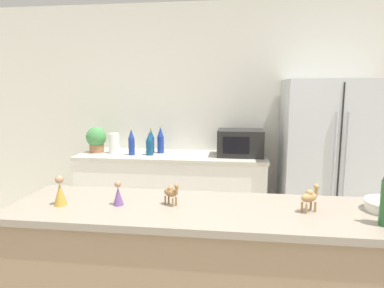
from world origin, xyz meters
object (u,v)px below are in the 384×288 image
Objects in this scene: refrigerator at (329,163)px; paper_towel_roll at (114,143)px; potted_plant at (96,139)px; camel_figurine at (171,192)px; camel_figurine_second at (310,196)px; back_bottle_2 at (161,140)px; back_bottle_0 at (150,144)px; back_bottle_3 at (151,141)px; microwave at (240,143)px; wise_man_figurine_purple at (60,192)px; wise_man_figurine_crimson at (118,195)px; back_bottle_1 at (131,142)px.

paper_towel_roll is at bearing 178.66° from refrigerator.
potted_plant is 2.33m from camel_figurine.
back_bottle_2 is at bearing 120.60° from camel_figurine_second.
potted_plant is at bearing 173.81° from paper_towel_roll.
potted_plant is 0.96× the size of back_bottle_2.
back_bottle_0 is 1.91× the size of camel_figurine_second.
potted_plant is 0.22m from paper_towel_roll.
back_bottle_3 is at bearing 107.08° from camel_figurine.
camel_figurine_second is at bearing -55.70° from back_bottle_0.
microwave reaches higher than paper_towel_roll.
refrigerator is 1.88m from back_bottle_0.
wise_man_figurine_purple is (-1.83, -1.97, 0.22)m from refrigerator.
back_bottle_0 is (-1.87, -0.01, 0.16)m from refrigerator.
refrigerator reaches higher than wise_man_figurine_purple.
potted_plant is 2.22× the size of wise_man_figurine_crimson.
wise_man_figurine_purple is (-0.94, -2.05, 0.04)m from microwave.
refrigerator is 2.70m from wise_man_figurine_purple.
camel_figurine_second is (-0.58, -1.90, 0.23)m from refrigerator.
microwave is at bearing 0.17° from potted_plant.
wise_man_figurine_purple reaches higher than camel_figurine_second.
wise_man_figurine_purple is at bearing -133.00° from refrigerator.
back_bottle_1 reaches higher than camel_figurine_second.
camel_figurine_second is (0.32, -1.98, 0.05)m from microwave.
back_bottle_1 is at bearing -19.70° from paper_towel_roll.
wise_man_figurine_purple reaches higher than paper_towel_roll.
back_bottle_2 is 2.09m from wise_man_figurine_purple.
back_bottle_3 is (-0.99, 0.06, -0.01)m from microwave.
microwave is 1.88× the size of back_bottle_0.
potted_plant reaches higher than camel_figurine.
camel_figurine is at bearing -75.77° from back_bottle_2.
paper_towel_roll is 1.41× the size of wise_man_figurine_purple.
back_bottle_2 is (0.73, 0.05, -0.01)m from potted_plant.
potted_plant reaches higher than back_bottle_0.
paper_towel_roll is 0.43m from back_bottle_0.
microwave is 2.01m from camel_figurine_second.
back_bottle_0 is (0.64, -0.09, -0.03)m from potted_plant.
wise_man_figurine_purple is at bearing -71.78° from potted_plant.
back_bottle_3 is 2.13m from camel_figurine.
back_bottle_1 is 2.25× the size of wise_man_figurine_crimson.
back_bottle_1 is 1.85× the size of wise_man_figurine_purple.
back_bottle_1 is 0.97× the size of back_bottle_2.
potted_plant reaches higher than microwave.
back_bottle_0 is at bearing -7.77° from potted_plant.
refrigerator reaches higher than back_bottle_0.
paper_towel_roll is at bearing 110.85° from wise_man_figurine_crimson.
potted_plant reaches higher than wise_man_figurine_purple.
back_bottle_0 is at bearing 5.16° from back_bottle_1.
back_bottle_0 is 1.63× the size of wise_man_figurine_purple.
wise_man_figurine_crimson is at bearing -69.15° from paper_towel_roll.
camel_figurine is 0.57m from wise_man_figurine_purple.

